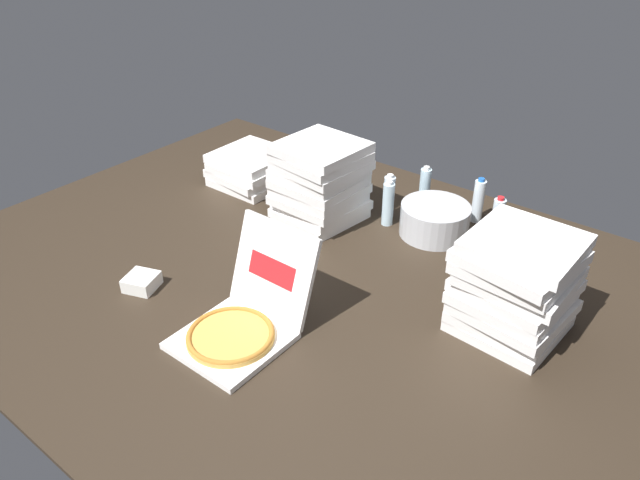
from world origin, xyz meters
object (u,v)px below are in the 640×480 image
object	(u,v)px
ice_bucket	(435,220)
water_bottle_2	(425,188)
napkin_pile	(142,282)
water_bottle_0	(478,201)
water_bottle_1	(497,220)
water_bottle_4	(389,197)
pizza_stack_left_mid	(320,181)
water_bottle_3	(388,204)
pizza_stack_left_near	(515,285)
pizza_stack_center_near	(252,168)
open_pizza_box	(243,319)

from	to	relation	value
ice_bucket	water_bottle_2	xyz separation A→B (m)	(-0.17, 0.20, 0.04)
water_bottle_2	napkin_pile	xyz separation A→B (m)	(-0.57, -1.35, -0.08)
water_bottle_0	water_bottle_1	distance (m)	0.20
water_bottle_0	water_bottle_4	xyz separation A→B (m)	(-0.37, -0.24, 0.00)
pizza_stack_left_mid	ice_bucket	world-z (taller)	pizza_stack_left_mid
water_bottle_3	water_bottle_4	bearing A→B (deg)	119.39
water_bottle_0	napkin_pile	distance (m)	1.64
pizza_stack_left_near	napkin_pile	distance (m)	1.50
pizza_stack_left_mid	napkin_pile	distance (m)	0.98
water_bottle_2	napkin_pile	distance (m)	1.47
pizza_stack_left_near	pizza_stack_center_near	size ratio (longest dim) A/B	1.08
pizza_stack_left_near	water_bottle_4	distance (m)	0.95
pizza_stack_center_near	water_bottle_2	size ratio (longest dim) A/B	1.70
pizza_stack_left_mid	open_pizza_box	bearing A→B (deg)	-69.44
open_pizza_box	pizza_stack_left_mid	distance (m)	0.96
open_pizza_box	napkin_pile	world-z (taller)	open_pizza_box
open_pizza_box	pizza_stack_center_near	world-z (taller)	open_pizza_box
open_pizza_box	water_bottle_0	xyz separation A→B (m)	(0.30, 1.34, 0.04)
water_bottle_2	napkin_pile	bearing A→B (deg)	-112.95
water_bottle_3	napkin_pile	size ratio (longest dim) A/B	1.87
pizza_stack_left_mid	water_bottle_0	xyz separation A→B (m)	(0.64, 0.46, -0.09)
pizza_stack_left_mid	water_bottle_1	bearing A→B (deg)	22.86
pizza_stack_center_near	water_bottle_1	size ratio (longest dim) A/B	1.70
water_bottle_0	water_bottle_3	world-z (taller)	same
water_bottle_0	water_bottle_2	distance (m)	0.28
pizza_stack_center_near	water_bottle_3	size ratio (longest dim) A/B	1.70
pizza_stack_left_near	water_bottle_2	size ratio (longest dim) A/B	1.84
pizza_stack_left_mid	napkin_pile	size ratio (longest dim) A/B	3.42
water_bottle_2	water_bottle_3	world-z (taller)	same
open_pizza_box	ice_bucket	world-z (taller)	open_pizza_box
pizza_stack_left_near	water_bottle_0	size ratio (longest dim) A/B	1.84
pizza_stack_center_near	water_bottle_3	bearing A→B (deg)	5.66
ice_bucket	pizza_stack_center_near	bearing A→B (deg)	-172.39
water_bottle_1	water_bottle_4	xyz separation A→B (m)	(-0.52, -0.11, 0.00)
napkin_pile	ice_bucket	bearing A→B (deg)	57.17
ice_bucket	water_bottle_1	size ratio (longest dim) A/B	1.41
pizza_stack_left_mid	ice_bucket	bearing A→B (deg)	21.79
open_pizza_box	pizza_stack_left_mid	bearing A→B (deg)	110.56
water_bottle_0	ice_bucket	bearing A→B (deg)	-112.94
pizza_stack_left_near	water_bottle_1	xyz separation A→B (m)	(-0.31, 0.56, -0.09)
open_pizza_box	water_bottle_3	bearing A→B (deg)	91.62
pizza_stack_center_near	napkin_pile	world-z (taller)	pizza_stack_center_near
ice_bucket	water_bottle_4	bearing A→B (deg)	178.57
pizza_stack_left_mid	water_bottle_3	bearing A→B (deg)	26.75
open_pizza_box	ice_bucket	xyz separation A→B (m)	(0.20, 1.10, 0.00)
open_pizza_box	water_bottle_3	world-z (taller)	open_pizza_box
ice_bucket	pizza_stack_left_near	bearing A→B (deg)	-37.95
pizza_stack_center_near	ice_bucket	world-z (taller)	pizza_stack_center_near
water_bottle_0	water_bottle_4	world-z (taller)	same
water_bottle_0	napkin_pile	world-z (taller)	water_bottle_0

